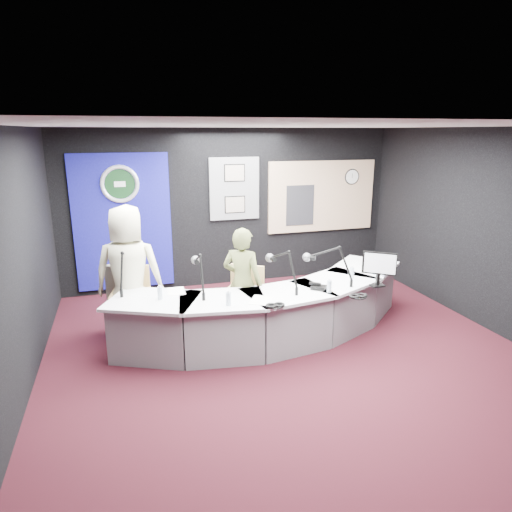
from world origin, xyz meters
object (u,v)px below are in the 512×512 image
object	(u,v)px
broadcast_desk	(272,311)
person_woman	(243,283)
person_man	(129,273)
armchair_right	(243,304)
armchair_left	(131,304)

from	to	relation	value
broadcast_desk	person_woman	distance (m)	0.56
person_man	person_woman	world-z (taller)	person_man
person_man	person_woman	bearing A→B (deg)	176.40
broadcast_desk	armchair_right	size ratio (longest dim) A/B	4.86
armchair_left	person_man	distance (m)	0.43
armchair_left	armchair_right	bearing A→B (deg)	-5.27
armchair_left	person_woman	xyz separation A→B (m)	(1.46, -0.40, 0.28)
broadcast_desk	armchair_right	bearing A→B (deg)	159.49
armchair_left	person_man	xyz separation A→B (m)	(0.00, 0.00, 0.43)
armchair_right	person_man	bearing A→B (deg)	-162.40
person_man	broadcast_desk	bearing A→B (deg)	175.34
person_man	person_woman	distance (m)	1.52
broadcast_desk	person_woman	size ratio (longest dim) A/B	2.94
armchair_left	person_woman	distance (m)	1.54
person_woman	armchair_right	bearing A→B (deg)	-0.00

